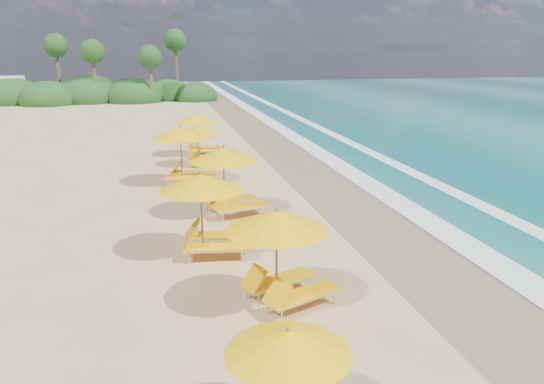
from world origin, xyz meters
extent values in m
plane|color=tan|center=(0.00, 0.00, 0.00)|extent=(160.00, 160.00, 0.00)
cube|color=#887051|center=(4.00, 0.00, 0.01)|extent=(4.00, 160.00, 0.01)
cube|color=white|center=(5.50, 0.00, 0.03)|extent=(1.20, 160.00, 0.01)
cube|color=white|center=(8.50, 0.00, 0.02)|extent=(0.80, 160.00, 0.01)
cone|color=#FFBC05|center=(-2.01, -10.06, 1.75)|extent=(2.39, 2.39, 0.38)
sphere|color=olive|center=(-2.01, -10.06, 1.96)|extent=(0.07, 0.07, 0.07)
cylinder|color=olive|center=(-1.18, -5.75, 1.18)|extent=(0.06, 0.06, 2.37)
cone|color=#FFBC05|center=(-1.18, -5.75, 2.16)|extent=(3.17, 3.17, 0.48)
sphere|color=olive|center=(-1.18, -5.75, 2.43)|extent=(0.08, 0.08, 0.08)
cylinder|color=olive|center=(-2.58, -2.07, 1.21)|extent=(0.06, 0.06, 2.42)
cone|color=#FFBC05|center=(-2.58, -2.07, 2.22)|extent=(2.78, 2.78, 0.49)
sphere|color=olive|center=(-2.58, -2.07, 2.49)|extent=(0.09, 0.09, 0.09)
cylinder|color=olive|center=(-1.45, 1.49, 1.25)|extent=(0.06, 0.06, 2.50)
cone|color=#FFBC05|center=(-1.45, 1.49, 2.29)|extent=(3.17, 3.17, 0.50)
sphere|color=olive|center=(-1.45, 1.49, 2.56)|extent=(0.09, 0.09, 0.09)
cylinder|color=olive|center=(-2.72, 6.45, 1.28)|extent=(0.06, 0.06, 2.56)
cone|color=#FFBC05|center=(-2.72, 6.45, 2.35)|extent=(3.26, 3.26, 0.51)
sphere|color=olive|center=(-2.72, 6.45, 2.63)|extent=(0.09, 0.09, 0.09)
cylinder|color=olive|center=(-1.65, 10.02, 1.03)|extent=(0.05, 0.05, 2.07)
cone|color=#FFBC05|center=(-1.65, 10.02, 1.89)|extent=(2.84, 2.84, 0.42)
sphere|color=olive|center=(-1.65, 10.02, 2.12)|extent=(0.07, 0.07, 0.07)
cylinder|color=olive|center=(-1.55, 12.71, 1.16)|extent=(0.06, 0.06, 2.33)
cone|color=#FFBC05|center=(-1.55, 12.71, 2.13)|extent=(2.57, 2.57, 0.47)
sphere|color=olive|center=(-1.55, 12.71, 2.39)|extent=(0.08, 0.08, 0.08)
ellipsoid|color=#163D14|center=(-6.00, 45.00, 0.62)|extent=(6.40, 6.40, 4.16)
ellipsoid|color=#163D14|center=(-11.00, 46.00, 0.70)|extent=(7.20, 7.20, 4.68)
ellipsoid|color=#163D14|center=(-15.00, 44.00, 0.58)|extent=(6.00, 6.00, 3.90)
ellipsoid|color=#163D14|center=(-2.00, 47.00, 0.55)|extent=(5.60, 5.60, 3.64)
ellipsoid|color=#163D14|center=(-19.00, 46.00, 0.64)|extent=(6.60, 6.60, 4.29)
ellipsoid|color=#163D14|center=(1.00, 45.00, 0.49)|extent=(5.00, 5.00, 3.25)
cylinder|color=brown|center=(-4.00, 43.00, 2.50)|extent=(0.36, 0.36, 5.00)
sphere|color=#163D14|center=(-4.00, 43.00, 5.00)|extent=(2.60, 2.60, 2.60)
cylinder|color=brown|center=(-10.00, 44.00, 2.80)|extent=(0.36, 0.36, 5.60)
sphere|color=#163D14|center=(-10.00, 44.00, 5.60)|extent=(2.60, 2.60, 2.60)
cylinder|color=brown|center=(-14.00, 46.00, 3.10)|extent=(0.36, 0.36, 6.20)
sphere|color=#163D14|center=(-14.00, 46.00, 6.20)|extent=(2.60, 2.60, 2.60)
cylinder|color=brown|center=(-1.00, 47.00, 3.40)|extent=(0.36, 0.36, 6.80)
sphere|color=#163D14|center=(-1.00, 47.00, 6.80)|extent=(2.60, 2.60, 2.60)
camera|label=1|loc=(-3.74, -16.65, 5.97)|focal=34.21mm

